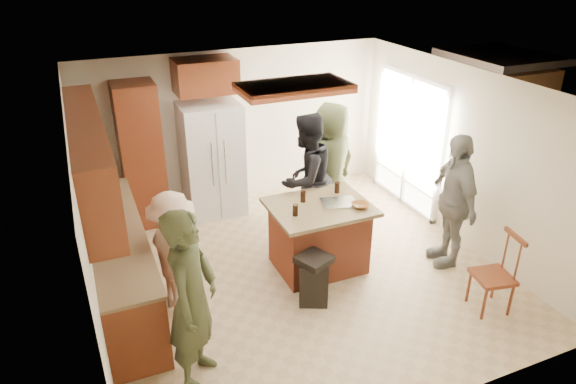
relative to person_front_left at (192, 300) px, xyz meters
name	(u,v)px	position (x,y,z in m)	size (l,w,h in m)	color
room_shell	(480,130)	(6.05, 2.92, -0.08)	(8.00, 5.20, 5.00)	tan
person_front_left	(192,300)	(0.00, 0.00, 0.00)	(0.69, 0.50, 1.89)	#393E24
person_behind_left	(306,179)	(2.13, 2.05, 0.01)	(0.93, 0.57, 1.91)	black
person_behind_right	(331,164)	(2.70, 2.41, 0.00)	(0.92, 0.60, 1.89)	#333B22
person_side_right	(453,201)	(3.64, 0.74, -0.03)	(1.08, 0.55, 1.84)	gray
person_counter	(175,253)	(0.06, 1.16, -0.19)	(0.98, 0.46, 1.52)	tan
left_cabinetry	(111,228)	(-0.56, 1.68, 0.01)	(0.64, 3.00, 2.30)	maroon
back_wall_units	(157,136)	(0.35, 3.48, 0.43)	(1.80, 0.60, 2.45)	maroon
refrigerator	(212,160)	(1.13, 3.40, -0.05)	(0.90, 0.76, 1.80)	white
kitchen_island	(319,236)	(1.97, 1.29, -0.47)	(1.28, 1.03, 0.93)	#A04429
island_items	(338,202)	(2.19, 1.22, 0.02)	(1.00, 0.65, 0.15)	silver
trash_bin	(314,278)	(1.58, 0.65, -0.63)	(0.47, 0.47, 0.63)	black
spindle_chair	(494,276)	(3.46, -0.31, -0.49)	(0.49, 0.49, 0.99)	maroon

